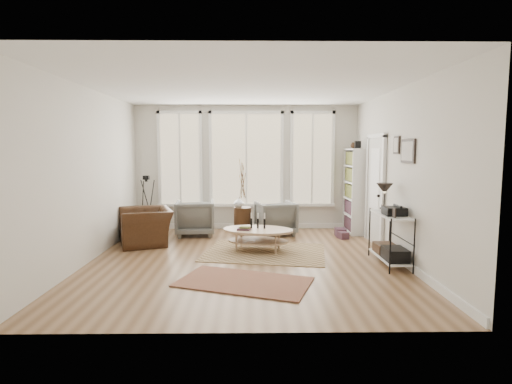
{
  "coord_description": "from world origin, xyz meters",
  "views": [
    {
      "loc": [
        0.1,
        -6.67,
        1.87
      ],
      "look_at": [
        0.2,
        0.6,
        1.1
      ],
      "focal_mm": 28.0,
      "sensor_mm": 36.0,
      "label": 1
    }
  ],
  "objects_px": {
    "low_shelf": "(390,233)",
    "coffee_table": "(258,234)",
    "bookcase": "(354,191)",
    "accent_chair": "(146,226)",
    "armchair_left": "(195,218)",
    "armchair_right": "(275,218)",
    "side_table": "(243,198)"
  },
  "relations": [
    {
      "from": "low_shelf",
      "to": "armchair_right",
      "type": "height_order",
      "value": "low_shelf"
    },
    {
      "from": "bookcase",
      "to": "accent_chair",
      "type": "xyz_separation_m",
      "value": [
        -4.42,
        -1.05,
        -0.6
      ]
    },
    {
      "from": "bookcase",
      "to": "accent_chair",
      "type": "distance_m",
      "value": 4.58
    },
    {
      "from": "low_shelf",
      "to": "accent_chair",
      "type": "relative_size",
      "value": 1.2
    },
    {
      "from": "coffee_table",
      "to": "side_table",
      "type": "distance_m",
      "value": 1.66
    },
    {
      "from": "low_shelf",
      "to": "coffee_table",
      "type": "relative_size",
      "value": 0.91
    },
    {
      "from": "bookcase",
      "to": "accent_chair",
      "type": "relative_size",
      "value": 1.89
    },
    {
      "from": "bookcase",
      "to": "low_shelf",
      "type": "distance_m",
      "value": 2.56
    },
    {
      "from": "armchair_right",
      "to": "accent_chair",
      "type": "xyz_separation_m",
      "value": [
        -2.63,
        -0.87,
        -0.02
      ]
    },
    {
      "from": "low_shelf",
      "to": "side_table",
      "type": "distance_m",
      "value": 3.48
    },
    {
      "from": "bookcase",
      "to": "coffee_table",
      "type": "distance_m",
      "value": 2.82
    },
    {
      "from": "bookcase",
      "to": "low_shelf",
      "type": "relative_size",
      "value": 1.58
    },
    {
      "from": "side_table",
      "to": "coffee_table",
      "type": "bearing_deg",
      "value": -78.82
    },
    {
      "from": "side_table",
      "to": "armchair_left",
      "type": "bearing_deg",
      "value": -172.63
    },
    {
      "from": "armchair_left",
      "to": "side_table",
      "type": "xyz_separation_m",
      "value": [
        1.04,
        0.13,
        0.41
      ]
    },
    {
      "from": "armchair_left",
      "to": "armchair_right",
      "type": "distance_m",
      "value": 1.77
    },
    {
      "from": "armchair_left",
      "to": "armchair_right",
      "type": "relative_size",
      "value": 1.04
    },
    {
      "from": "low_shelf",
      "to": "coffee_table",
      "type": "bearing_deg",
      "value": 157.58
    },
    {
      "from": "coffee_table",
      "to": "armchair_right",
      "type": "distance_m",
      "value": 1.52
    },
    {
      "from": "bookcase",
      "to": "armchair_left",
      "type": "bearing_deg",
      "value": -176.59
    },
    {
      "from": "armchair_right",
      "to": "accent_chair",
      "type": "height_order",
      "value": "armchair_right"
    },
    {
      "from": "bookcase",
      "to": "armchair_right",
      "type": "height_order",
      "value": "bookcase"
    },
    {
      "from": "low_shelf",
      "to": "armchair_right",
      "type": "distance_m",
      "value": 2.91
    },
    {
      "from": "armchair_right",
      "to": "coffee_table",
      "type": "bearing_deg",
      "value": 60.33
    },
    {
      "from": "armchair_left",
      "to": "low_shelf",
      "type": "bearing_deg",
      "value": 141.08
    },
    {
      "from": "armchair_left",
      "to": "accent_chair",
      "type": "bearing_deg",
      "value": 38.57
    },
    {
      "from": "armchair_left",
      "to": "coffee_table",
      "type": "bearing_deg",
      "value": 127.99
    },
    {
      "from": "bookcase",
      "to": "armchair_left",
      "type": "height_order",
      "value": "bookcase"
    },
    {
      "from": "low_shelf",
      "to": "armchair_right",
      "type": "relative_size",
      "value": 1.6
    },
    {
      "from": "bookcase",
      "to": "side_table",
      "type": "bearing_deg",
      "value": -178.25
    },
    {
      "from": "coffee_table",
      "to": "armchair_left",
      "type": "xyz_separation_m",
      "value": [
        -1.35,
        1.42,
        0.06
      ]
    },
    {
      "from": "bookcase",
      "to": "coffee_table",
      "type": "relative_size",
      "value": 1.43
    }
  ]
}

